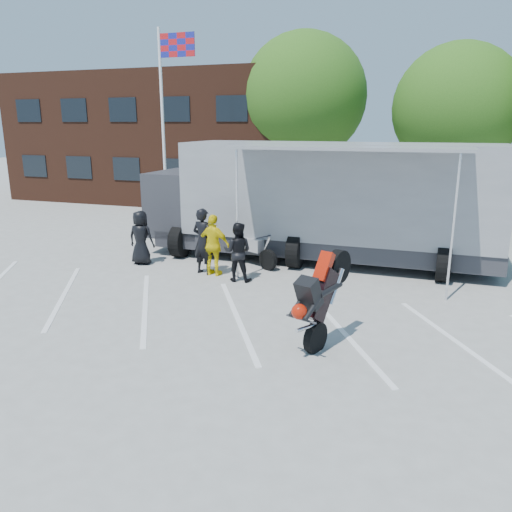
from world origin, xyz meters
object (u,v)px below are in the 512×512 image
Objects in this scene: tree_left at (304,97)px; parked_motorcycle at (251,265)px; stunt_bike_rider at (333,340)px; spectator_leather_c at (238,252)px; tree_mid at (457,108)px; spectator_leather_b at (203,241)px; spectator_leather_a at (141,238)px; transporter_truck at (320,260)px; spectator_hivis at (214,245)px; flagpole at (168,105)px.

tree_left is 4.04× the size of parked_motorcycle.
spectator_leather_c reaches higher than stunt_bike_rider.
tree_mid reaches higher than parked_motorcycle.
tree_left is at bearing -76.44° from spectator_leather_b.
tree_left is at bearing 171.87° from tree_mid.
transporter_truck is at bearing -158.52° from spectator_leather_a.
tree_left reaches higher than spectator_leather_c.
tree_mid is at bearing -114.08° from spectator_hivis.
tree_left is 12.84m from spectator_leather_a.
transporter_truck is 4.03m from spectator_leather_b.
spectator_leather_a is 2.32m from spectator_leather_b.
stunt_bike_rider is 7.80m from spectator_leather_a.
stunt_bike_rider is at bearing -73.87° from tree_left.
spectator_leather_a is at bearing 5.23° from spectator_leather_b.
tree_left is at bearing 126.71° from stunt_bike_rider.
tree_left is 7.10m from tree_mid.
spectator_leather_c is at bearing 178.19° from spectator_leather_b.
spectator_leather_b is 0.37m from spectator_hivis.
transporter_truck reaches higher than stunt_bike_rider.
transporter_truck is at bearing 124.81° from stunt_bike_rider.
parked_motorcycle is (-5.95, -9.77, -4.94)m from tree_mid.
spectator_hivis is (2.65, -0.39, 0.05)m from spectator_leather_a.
stunt_bike_rider is at bearing 155.70° from spectator_leather_b.
flagpole reaches higher than transporter_truck.
flagpole is 9.40m from spectator_leather_c.
stunt_bike_rider is 1.26× the size of spectator_leather_c.
tree_left is at bearing 54.72° from flagpole.
stunt_bike_rider is at bearing -99.82° from tree_mid.
transporter_truck reaches higher than spectator_hivis.
transporter_truck reaches higher than spectator_leather_c.
transporter_truck is 7.03× the size of spectator_leather_c.
tree_mid is 4.53× the size of spectator_leather_a.
stunt_bike_rider is 4.61m from spectator_leather_c.
parked_motorcycle is at bearing -165.99° from spectator_leather_a.
spectator_leather_b is (2.29, -0.33, 0.13)m from spectator_leather_a.
spectator_leather_a is (-3.32, -0.95, 0.85)m from parked_motorcycle.
spectator_hivis is at bearing -179.95° from parked_motorcycle.
spectator_leather_b is (-2.93, -2.59, 0.97)m from transporter_truck.
spectator_leather_a reaches higher than stunt_bike_rider.
flagpole is 7.37m from tree_left.
tree_left reaches higher than transporter_truck.
parked_motorcycle is at bearing -115.46° from spectator_leather_b.
tree_mid is 12.46m from parked_motorcycle.
flagpole reaches higher than tree_mid.
spectator_leather_b is (-4.47, 3.46, 0.97)m from stunt_bike_rider.
transporter_truck is 5.56× the size of stunt_bike_rider.
stunt_bike_rider is at bearing -75.50° from transporter_truck.
spectator_hivis is at bearing -176.33° from spectator_leather_b.
flagpole is at bearing -72.85° from spectator_leather_a.
transporter_truck is at bearing -125.11° from spectator_leather_b.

